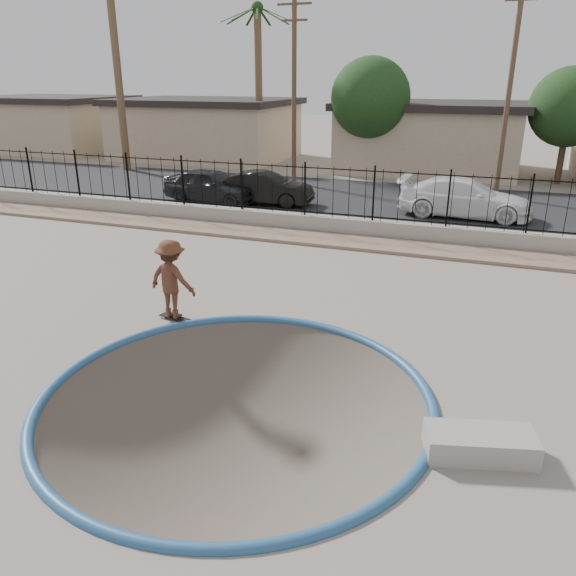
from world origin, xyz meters
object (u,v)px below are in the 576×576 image
Objects in this scene: car_b at (264,188)px; car_c at (465,198)px; concrete_ledge at (480,444)px; car_a at (212,185)px; skater at (172,283)px; skateboard at (175,317)px.

car_b is 8.40m from car_c.
car_b reaches higher than concrete_ledge.
car_b is (-9.63, 15.05, 0.53)m from concrete_ledge.
car_c is at bearing -78.94° from car_a.
car_c reaches higher than car_a.
skater reaches higher than car_b.
car_a is 0.84× the size of car_c.
concrete_ledge is 0.31× the size of car_c.
car_a is 10.77m from car_c.
concrete_ledge is (6.90, -2.81, -0.72)m from skater.
car_c is at bearing -107.01° from skater.
car_a is (-5.07, 11.80, 0.72)m from skateboard.
skater reaches higher than car_a.
skateboard is 7.45m from concrete_ledge.
concrete_ledge is at bearing 164.53° from skater.
skater is at bearing -171.20° from car_b.
car_a is 2.38m from car_b.
car_c is at bearing 94.60° from concrete_ledge.
skateboard is 14.05m from car_c.
concrete_ledge is at bearing -11.82° from skateboard.
skater is 12.54m from car_b.
car_a reaches higher than car_b.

